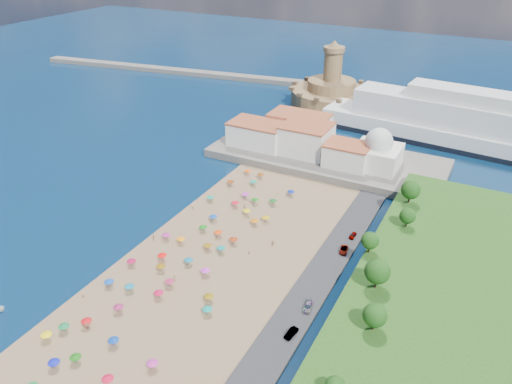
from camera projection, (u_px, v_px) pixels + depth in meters
The scene contains 12 objects.
ground at pixel (203, 251), 142.32m from camera, with size 700.00×700.00×0.00m, color #071938.
terrace at pixel (326, 158), 194.44m from camera, with size 90.00×36.00×3.00m, color #59544C.
jetty at pixel (308, 121), 230.77m from camera, with size 18.00×70.00×2.40m, color #59544C.
breakwater at pixel (187, 72), 305.48m from camera, with size 200.00×7.00×2.60m, color #59544C.
waterfront_buildings at pixel (297, 136), 197.17m from camera, with size 57.00×29.00×11.00m.
domed_building at pixel (378, 152), 181.20m from camera, with size 16.00×16.00×15.00m.
fortress at pixel (331, 92), 251.52m from camera, with size 40.00×40.00×32.40m.
cruise_ship at pixel (483, 130), 200.90m from camera, with size 135.87×32.20×29.39m.
beach_parasols at pixel (177, 264), 133.31m from camera, with size 31.75×117.20×2.20m.
beachgoers at pixel (182, 257), 137.65m from camera, with size 33.29×98.23×1.87m.
parked_cars at pixel (314, 297), 122.66m from camera, with size 2.82×71.20×1.37m.
hillside_trees at pixel (372, 278), 115.47m from camera, with size 13.89×107.06×7.81m.
Camera 1 is at (67.33, -96.84, 82.77)m, focal length 35.00 mm.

